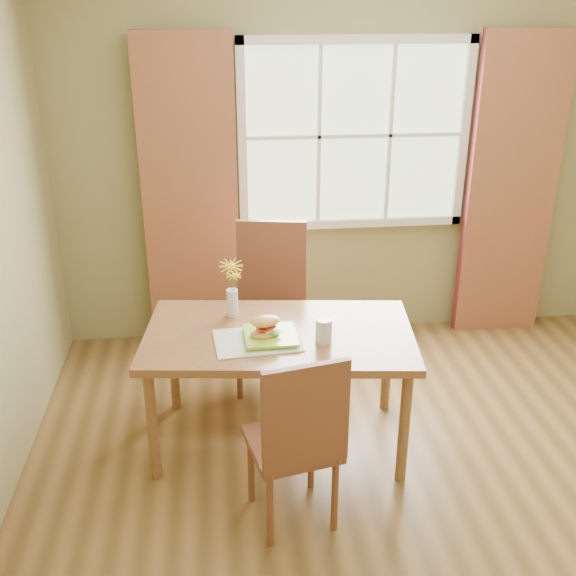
{
  "coord_description": "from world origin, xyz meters",
  "views": [
    {
      "loc": [
        -0.97,
        -2.75,
        2.41
      ],
      "look_at": [
        -0.62,
        0.45,
        0.99
      ],
      "focal_mm": 42.0,
      "sensor_mm": 36.0,
      "label": 1
    }
  ],
  "objects_px": {
    "dining_table": "(279,344)",
    "croissant_sandwich": "(265,327)",
    "chair_near": "(298,437)",
    "chair_far": "(271,298)",
    "flower_vase": "(232,284)",
    "water_glass": "(324,331)"
  },
  "relations": [
    {
      "from": "dining_table",
      "to": "croissant_sandwich",
      "type": "relative_size",
      "value": 8.39
    },
    {
      "from": "water_glass",
      "to": "flower_vase",
      "type": "relative_size",
      "value": 0.4
    },
    {
      "from": "water_glass",
      "to": "flower_vase",
      "type": "xyz_separation_m",
      "value": [
        -0.47,
        0.36,
        0.14
      ]
    },
    {
      "from": "chair_far",
      "to": "water_glass",
      "type": "relative_size",
      "value": 8.19
    },
    {
      "from": "croissant_sandwich",
      "to": "flower_vase",
      "type": "xyz_separation_m",
      "value": [
        -0.16,
        0.31,
        0.12
      ]
    },
    {
      "from": "chair_near",
      "to": "water_glass",
      "type": "xyz_separation_m",
      "value": [
        0.21,
        0.56,
        0.25
      ]
    },
    {
      "from": "chair_near",
      "to": "croissant_sandwich",
      "type": "bearing_deg",
      "value": 86.84
    },
    {
      "from": "dining_table",
      "to": "water_glass",
      "type": "height_order",
      "value": "water_glass"
    },
    {
      "from": "chair_near",
      "to": "chair_far",
      "type": "xyz_separation_m",
      "value": [
        -0.0,
        1.41,
        0.07
      ]
    },
    {
      "from": "croissant_sandwich",
      "to": "chair_far",
      "type": "bearing_deg",
      "value": 69.41
    },
    {
      "from": "water_glass",
      "to": "chair_near",
      "type": "bearing_deg",
      "value": -110.07
    },
    {
      "from": "water_glass",
      "to": "croissant_sandwich",
      "type": "bearing_deg",
      "value": 170.27
    },
    {
      "from": "flower_vase",
      "to": "water_glass",
      "type": "bearing_deg",
      "value": -38.07
    },
    {
      "from": "dining_table",
      "to": "croissant_sandwich",
      "type": "xyz_separation_m",
      "value": [
        -0.08,
        -0.09,
        0.15
      ]
    },
    {
      "from": "dining_table",
      "to": "flower_vase",
      "type": "bearing_deg",
      "value": 143.22
    },
    {
      "from": "water_glass",
      "to": "flower_vase",
      "type": "bearing_deg",
      "value": 141.93
    },
    {
      "from": "chair_far",
      "to": "water_glass",
      "type": "distance_m",
      "value": 0.89
    },
    {
      "from": "dining_table",
      "to": "water_glass",
      "type": "bearing_deg",
      "value": -25.07
    },
    {
      "from": "water_glass",
      "to": "flower_vase",
      "type": "distance_m",
      "value": 0.61
    },
    {
      "from": "dining_table",
      "to": "chair_far",
      "type": "xyz_separation_m",
      "value": [
        0.02,
        0.71,
        -0.04
      ]
    },
    {
      "from": "chair_near",
      "to": "flower_vase",
      "type": "bearing_deg",
      "value": 93.36
    },
    {
      "from": "croissant_sandwich",
      "to": "water_glass",
      "type": "bearing_deg",
      "value": -23.41
    }
  ]
}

